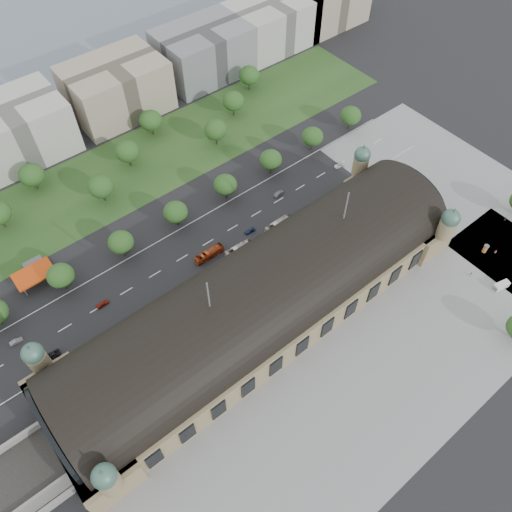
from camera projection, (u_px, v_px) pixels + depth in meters
ground at (262, 314)px, 173.59m from camera, size 900.00×900.00×0.00m
station at (262, 298)px, 165.44m from camera, size 150.00×48.40×44.30m
plaza_south at (375, 391)px, 156.54m from camera, size 190.00×48.00×0.12m
plaza_east at (448, 184)px, 212.90m from camera, size 56.00×100.00×0.12m
road_slab at (155, 274)px, 183.98m from camera, size 260.00×26.00×0.10m
grass_belt at (97, 186)px, 211.97m from camera, size 300.00×45.00×0.10m
petrol_station at (34, 270)px, 181.64m from camera, size 14.00×13.00×5.05m
office_3 at (14, 131)px, 215.70m from camera, size 45.00×32.00×24.00m
office_4 at (117, 88)px, 234.78m from camera, size 45.00×32.00×24.00m
office_5 at (204, 52)px, 253.86m from camera, size 45.00×32.00×24.00m
office_6 at (271, 24)px, 271.04m from camera, size 45.00×32.00×24.00m
office_7 at (325, 2)px, 286.30m from camera, size 45.00×32.00×24.00m
tree_row_3 at (61, 276)px, 174.52m from camera, size 9.60×9.60×11.52m
tree_row_4 at (121, 242)px, 183.68m from camera, size 9.60×9.60×11.52m
tree_row_5 at (176, 212)px, 192.84m from camera, size 9.60×9.60×11.52m
tree_row_6 at (225, 185)px, 202.00m from camera, size 9.60×9.60×11.52m
tree_row_7 at (271, 160)px, 211.16m from camera, size 9.60×9.60×11.52m
tree_row_8 at (312, 137)px, 220.31m from camera, size 9.60×9.60×11.52m
tree_row_9 at (351, 116)px, 229.47m from camera, size 9.60×9.60×11.52m
tree_belt_5 at (32, 175)px, 204.60m from camera, size 10.40×10.40×12.48m
tree_belt_6 at (101, 187)px, 200.47m from camera, size 10.40×10.40×12.48m
tree_belt_7 at (127, 151)px, 213.41m from camera, size 10.40×10.40×12.48m
tree_belt_8 at (151, 120)px, 226.35m from camera, size 10.40×10.40×12.48m
tree_belt_9 at (216, 130)px, 222.22m from camera, size 10.40×10.40×12.48m
tree_belt_10 at (233, 101)px, 235.16m from camera, size 10.40×10.40×12.48m
tree_belt_11 at (249, 75)px, 248.10m from camera, size 10.40×10.40×12.48m
traffic_car_1 at (16, 341)px, 166.36m from camera, size 4.35×1.77×1.40m
traffic_car_2 at (51, 355)px, 163.15m from camera, size 5.94×3.29×1.57m
traffic_car_3 at (103, 304)px, 175.35m from camera, size 4.72×2.05×1.35m
traffic_car_4 at (250, 231)px, 195.77m from camera, size 4.51×2.01×1.51m
traffic_car_5 at (279, 193)px, 208.24m from camera, size 5.11×2.38×1.62m
traffic_car_6 at (339, 165)px, 218.92m from camera, size 4.86×2.67×1.29m
parked_car_0 at (53, 381)px, 157.99m from camera, size 3.96×3.46×1.29m
parked_car_1 at (77, 358)px, 162.69m from camera, size 5.09×4.10×1.29m
parked_car_2 at (76, 358)px, 162.79m from camera, size 4.88×4.07×1.34m
parked_car_3 at (143, 326)px, 169.85m from camera, size 4.83×3.64×1.53m
parked_car_4 at (75, 359)px, 162.60m from camera, size 4.27×3.29×1.35m
parked_car_5 at (118, 338)px, 167.05m from camera, size 6.21×5.24×1.58m
parked_car_6 at (151, 310)px, 173.69m from camera, size 4.99×4.35×1.38m
bus_west at (209, 254)px, 187.60m from camera, size 12.17×3.01×3.38m
bus_mid at (239, 249)px, 189.18m from camera, size 11.63×3.31×3.20m
bus_east at (278, 224)px, 196.65m from camera, size 12.00×2.92×3.34m
van_south at (501, 286)px, 179.36m from camera, size 6.22×3.69×2.53m
advertising_column at (485, 249)px, 188.92m from camera, size 1.91×1.91×3.62m
pedestrian_0 at (471, 274)px, 182.94m from camera, size 0.95×0.74×1.71m
pedestrian_2 at (505, 219)px, 199.21m from camera, size 1.04×1.07×1.95m
pedestrian_5 at (496, 251)px, 189.45m from camera, size 0.63×0.87×1.60m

